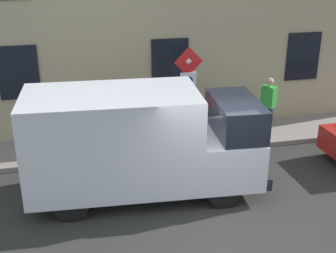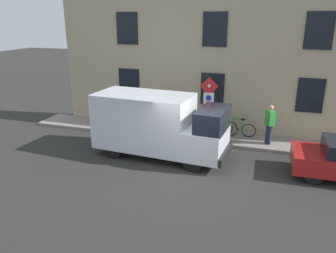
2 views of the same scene
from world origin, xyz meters
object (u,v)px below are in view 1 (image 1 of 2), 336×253
bicycle_green (216,119)px  delivery_van (140,141)px  litter_bin (211,128)px  bicycle_red (136,126)px  bicycle_orange (163,123)px  sign_post_stacked (188,89)px  bicycle_blue (190,121)px  pedestrian (268,104)px

bicycle_green → delivery_van: bearing=48.8°
litter_bin → bicycle_red: bearing=66.6°
bicycle_orange → delivery_van: bearing=67.3°
delivery_van → sign_post_stacked: bearing=53.0°
bicycle_green → bicycle_blue: size_ratio=1.00×
sign_post_stacked → bicycle_green: size_ratio=1.59×
bicycle_orange → litter_bin: (-0.86, -1.18, 0.08)m
bicycle_green → bicycle_blue: (0.00, 0.81, 0.00)m
bicycle_green → litter_bin: size_ratio=1.91×
bicycle_red → litter_bin: litter_bin is taller
delivery_van → bicycle_orange: delivery_van is taller
bicycle_blue → bicycle_red: 1.63m
bicycle_orange → bicycle_red: same height
pedestrian → bicycle_blue: bearing=133.5°
delivery_van → pedestrian: delivery_van is taller
delivery_van → litter_bin: size_ratio=6.05×
bicycle_orange → bicycle_red: bearing=-0.8°
sign_post_stacked → litter_bin: size_ratio=3.03×
bicycle_red → bicycle_green: bearing=175.0°
bicycle_green → litter_bin: bearing=65.4°
delivery_van → litter_bin: delivery_van is taller
bicycle_orange → bicycle_green: bearing=179.2°
bicycle_green → litter_bin: litter_bin is taller
bicycle_blue → bicycle_red: bearing=2.9°
bicycle_blue → litter_bin: size_ratio=1.90×
bicycle_green → pedestrian: pedestrian is taller
sign_post_stacked → delivery_van: sign_post_stacked is taller
sign_post_stacked → delivery_van: 2.55m
bicycle_orange → pedestrian: size_ratio=1.00×
bicycle_green → sign_post_stacked: bearing=43.5°
litter_bin → bicycle_orange: bearing=53.9°
bicycle_orange → bicycle_red: (-0.00, 0.81, 0.00)m
bicycle_blue → sign_post_stacked: bearing=73.5°
bicycle_orange → litter_bin: litter_bin is taller
bicycle_green → pedestrian: (-0.54, -1.41, 0.56)m
bicycle_blue → litter_bin: (-0.86, -0.37, 0.08)m
bicycle_blue → bicycle_orange: (-0.00, 0.81, 0.00)m
litter_bin → sign_post_stacked: bearing=101.6°
sign_post_stacked → bicycle_blue: sign_post_stacked is taller
bicycle_orange → litter_bin: bearing=143.0°
bicycle_orange → pedestrian: pedestrian is taller
bicycle_green → bicycle_orange: same height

